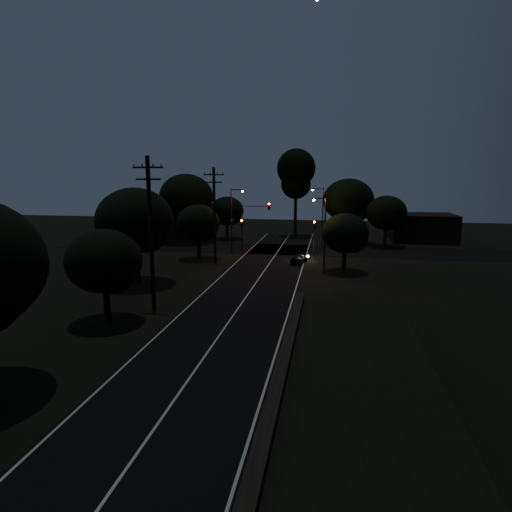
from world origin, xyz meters
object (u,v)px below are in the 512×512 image
(streetlight_b, at_px, (321,214))
(streetlight_c, at_px, (323,229))
(utility_pole_mid, at_px, (151,232))
(streetlight_a, at_px, (233,217))
(utility_pole_far, at_px, (214,214))
(car, at_px, (299,258))
(signal_mast, at_px, (255,218))
(tall_pine, at_px, (296,173))
(signal_right, at_px, (314,231))
(signal_left, at_px, (242,229))

(streetlight_b, xyz_separation_m, streetlight_c, (0.52, -14.00, -0.29))
(utility_pole_mid, relative_size, streetlight_a, 1.38)
(utility_pole_far, xyz_separation_m, car, (9.20, 1.58, -4.94))
(signal_mast, distance_m, streetlight_b, 9.15)
(utility_pole_mid, relative_size, signal_mast, 1.76)
(utility_pole_far, distance_m, streetlight_b, 16.51)
(streetlight_b, bearing_deg, tall_pine, 111.38)
(streetlight_c, relative_size, car, 2.36)
(signal_mast, relative_size, streetlight_b, 0.78)
(streetlight_a, height_order, car, streetlight_a)
(signal_right, xyz_separation_m, signal_mast, (-7.51, 0.00, 1.50))
(signal_left, relative_size, streetlight_c, 0.55)
(utility_pole_mid, distance_m, streetlight_a, 23.04)
(tall_pine, bearing_deg, streetlight_a, -110.36)
(car, bearing_deg, streetlight_c, 139.43)
(signal_left, bearing_deg, car, -39.39)
(utility_pole_mid, relative_size, streetlight_b, 1.38)
(signal_left, relative_size, streetlight_b, 0.51)
(signal_left, distance_m, signal_mast, 2.26)
(streetlight_b, xyz_separation_m, car, (-2.11, -10.42, -4.09))
(signal_right, xyz_separation_m, streetlight_b, (0.71, 4.01, 1.80))
(utility_pole_mid, bearing_deg, utility_pole_far, 90.00)
(utility_pole_far, relative_size, car, 3.30)
(signal_right, distance_m, streetlight_c, 10.18)
(signal_left, bearing_deg, streetlight_c, -43.76)
(utility_pole_mid, bearing_deg, streetlight_b, 68.70)
(utility_pole_mid, height_order, signal_mast, utility_pole_mid)
(utility_pole_mid, distance_m, streetlight_b, 31.15)
(streetlight_a, bearing_deg, utility_pole_far, -96.59)
(utility_pole_mid, relative_size, signal_left, 2.68)
(tall_pine, distance_m, signal_left, 17.50)
(utility_pole_mid, distance_m, signal_right, 27.30)
(utility_pole_far, xyz_separation_m, streetlight_b, (11.31, 12.00, -0.85))
(utility_pole_mid, bearing_deg, tall_pine, 80.07)
(streetlight_a, relative_size, car, 2.52)
(streetlight_a, distance_m, streetlight_b, 12.19)
(signal_right, bearing_deg, signal_left, 180.00)
(utility_pole_mid, distance_m, tall_pine, 40.82)
(signal_left, height_order, streetlight_c, streetlight_c)
(car, bearing_deg, signal_left, -26.22)
(signal_left, distance_m, streetlight_a, 2.77)
(signal_right, relative_size, signal_mast, 0.66)
(tall_pine, bearing_deg, signal_mast, -104.62)
(signal_mast, height_order, streetlight_b, streetlight_b)
(signal_left, relative_size, signal_right, 1.00)
(utility_pole_mid, distance_m, signal_left, 25.19)
(utility_pole_far, bearing_deg, signal_right, 37.00)
(utility_pole_mid, bearing_deg, signal_right, 67.01)
(streetlight_c, bearing_deg, streetlight_b, 92.14)
(utility_pole_far, relative_size, streetlight_b, 1.31)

